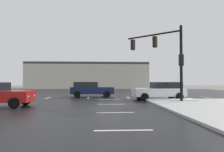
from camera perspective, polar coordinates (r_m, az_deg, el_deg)
ground_plane at (r=21.11m, az=-0.99°, el=-5.98°), size 120.00×120.00×0.00m
road_asphalt at (r=21.10m, az=-0.99°, el=-5.95°), size 44.00×44.00×0.02m
snow_strip_curbside at (r=18.04m, az=15.67°, el=-6.16°), size 4.00×1.60×0.06m
lane_markings at (r=19.82m, az=2.66°, el=-6.21°), size 36.15×36.15×0.01m
traffic_signal_mast at (r=18.04m, az=14.09°, el=6.38°), size 3.89×3.73×5.94m
strip_building_background at (r=50.45m, az=-6.51°, el=0.08°), size 27.78×8.00×6.01m
sedan_white at (r=19.18m, az=13.06°, el=-3.85°), size 4.64×2.28×1.58m
sedan_navy at (r=22.36m, az=-5.93°, el=-3.53°), size 4.65×2.32×1.58m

